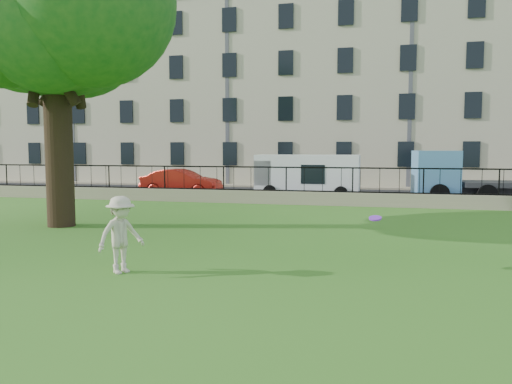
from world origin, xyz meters
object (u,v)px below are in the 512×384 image
(frisbee, at_px, (375,218))
(blue_truck, at_px, (477,176))
(red_sedan, at_px, (182,183))
(man, at_px, (121,235))
(white_van, at_px, (308,176))

(frisbee, bearing_deg, blue_truck, 72.51)
(red_sedan, bearing_deg, man, -160.60)
(man, distance_m, red_sedan, 16.82)
(frisbee, height_order, blue_truck, blue_truck)
(red_sedan, relative_size, blue_truck, 0.74)
(frisbee, relative_size, white_van, 0.05)
(man, distance_m, white_van, 16.81)
(blue_truck, bearing_deg, white_van, 174.50)
(frisbee, relative_size, red_sedan, 0.06)
(red_sedan, height_order, blue_truck, blue_truck)
(white_van, distance_m, blue_truck, 8.21)
(frisbee, height_order, red_sedan, red_sedan)
(blue_truck, bearing_deg, man, -125.92)
(red_sedan, height_order, white_van, white_van)
(white_van, bearing_deg, frisbee, -76.64)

